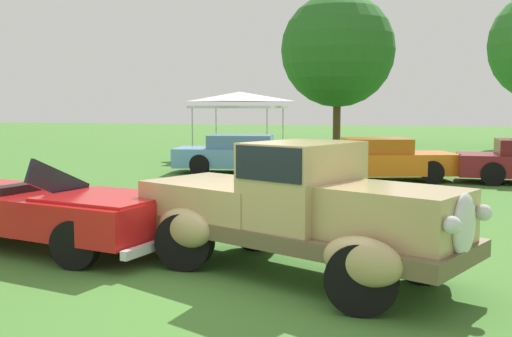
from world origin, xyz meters
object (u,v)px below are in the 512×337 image
at_px(show_car_skyblue, 245,154).
at_px(canopy_tent_left_field, 240,99).
at_px(feature_pickup_truck, 297,208).
at_px(neighbor_convertible, 53,210).
at_px(show_car_orange, 381,160).

distance_m(show_car_skyblue, canopy_tent_left_field, 5.43).
xyz_separation_m(feature_pickup_truck, neighbor_convertible, (-3.86, 0.62, -0.29)).
height_order(feature_pickup_truck, neighbor_convertible, feature_pickup_truck).
distance_m(feature_pickup_truck, canopy_tent_left_field, 16.88).
relative_size(neighbor_convertible, show_car_orange, 1.04).
height_order(feature_pickup_truck, canopy_tent_left_field, canopy_tent_left_field).
xyz_separation_m(feature_pickup_truck, canopy_tent_left_field, (-5.24, 15.97, 1.56)).
bearing_deg(show_car_skyblue, neighbor_convertible, -90.96).
bearing_deg(feature_pickup_truck, canopy_tent_left_field, 108.17).
xyz_separation_m(neighbor_convertible, show_car_orange, (4.47, 9.52, 0.02)).
distance_m(show_car_orange, canopy_tent_left_field, 8.47).
xyz_separation_m(show_car_skyblue, show_car_orange, (4.30, -0.96, -0.00)).
distance_m(feature_pickup_truck, show_car_skyblue, 11.70).
xyz_separation_m(feature_pickup_truck, show_car_skyblue, (-3.69, 11.10, -0.27)).
bearing_deg(show_car_orange, canopy_tent_left_field, 135.08).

